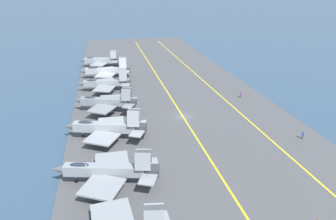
% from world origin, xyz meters
% --- Properties ---
extents(ground_plane, '(2000.00, 2000.00, 0.00)m').
position_xyz_m(ground_plane, '(0.00, 0.00, 0.00)').
color(ground_plane, '#334C66').
extents(carrier_deck, '(225.42, 51.29, 0.40)m').
position_xyz_m(carrier_deck, '(0.00, 0.00, 0.20)').
color(carrier_deck, '#4C4C4F').
rests_on(carrier_deck, ground).
extents(deck_stripe_foul_line, '(202.85, 4.03, 0.01)m').
position_xyz_m(deck_stripe_foul_line, '(0.00, -14.10, 0.40)').
color(deck_stripe_foul_line, yellow).
rests_on(deck_stripe_foul_line, carrier_deck).
extents(deck_stripe_centerline, '(202.87, 0.36, 0.01)m').
position_xyz_m(deck_stripe_centerline, '(0.00, 0.00, 0.40)').
color(deck_stripe_centerline, yellow).
rests_on(deck_stripe_centerline, carrier_deck).
extents(parked_jet_second, '(12.93, 16.93, 5.96)m').
position_xyz_m(parked_jet_second, '(-22.38, 17.97, 2.82)').
color(parked_jet_second, gray).
rests_on(parked_jet_second, carrier_deck).
extents(parked_jet_third, '(12.87, 16.94, 6.50)m').
position_xyz_m(parked_jet_third, '(-7.24, 17.76, 2.87)').
color(parked_jet_third, '#93999E').
rests_on(parked_jet_third, carrier_deck).
extents(parked_jet_fourth, '(12.74, 15.76, 6.33)m').
position_xyz_m(parked_jet_fourth, '(6.63, 17.53, 3.07)').
color(parked_jet_fourth, gray).
rests_on(parked_jet_fourth, carrier_deck).
extents(parked_jet_fifth, '(13.43, 15.68, 6.53)m').
position_xyz_m(parked_jet_fifth, '(22.50, 17.31, 2.80)').
color(parked_jet_fifth, gray).
rests_on(parked_jet_fifth, carrier_deck).
extents(parked_jet_sixth, '(13.71, 16.91, 6.78)m').
position_xyz_m(parked_jet_sixth, '(35.75, 16.95, 3.00)').
color(parked_jet_sixth, '#A8AAAF').
rests_on(parked_jet_sixth, carrier_deck).
extents(parked_jet_seventh, '(13.66, 15.11, 6.18)m').
position_xyz_m(parked_jet_seventh, '(51.16, 18.68, 2.84)').
color(parked_jet_seventh, '#93999E').
rests_on(parked_jet_seventh, carrier_deck).
extents(crew_blue_vest, '(0.43, 0.46, 1.76)m').
position_xyz_m(crew_blue_vest, '(-15.68, -20.77, 1.37)').
color(crew_blue_vest, '#383328').
rests_on(crew_blue_vest, carrier_deck).
extents(crew_purple_vest, '(0.45, 0.45, 1.74)m').
position_xyz_m(crew_purple_vest, '(9.20, -18.83, 1.36)').
color(crew_purple_vest, '#4C473D').
rests_on(crew_purple_vest, carrier_deck).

